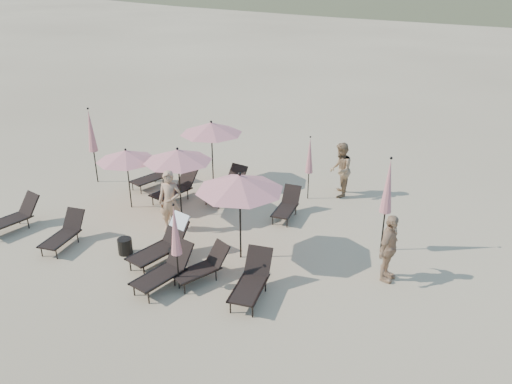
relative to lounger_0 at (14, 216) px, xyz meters
The scene contains 24 objects.
ground 5.98m from the lounger_0, ahead, with size 800.00×800.00×0.00m, color #D6BA8C.
lounger_0 is the anchor object (origin of this frame).
lounger_1 2.11m from the lounger_0, ahead, with size 0.95×1.64×0.89m.
lounger_2 5.18m from the lounger_0, 11.43° to the left, with size 0.91×1.92×1.15m.
lounger_3 5.90m from the lounger_0, ahead, with size 0.83×1.75×0.97m.
lounger_4 6.61m from the lounger_0, ahead, with size 1.04×1.61×0.87m.
lounger_5 8.04m from the lounger_0, ahead, with size 1.05×1.81×0.98m.
lounger_6 4.94m from the lounger_0, 74.77° to the left, with size 0.90×1.68×0.92m.
lounger_7 5.10m from the lounger_0, 56.70° to the left, with size 0.93×1.83×1.01m.
lounger_8 6.77m from the lounger_0, 51.24° to the left, with size 0.77×1.81×1.02m.
lounger_9 8.40m from the lounger_0, 37.37° to the left, with size 0.83×1.58×0.86m.
umbrella_open_0 3.81m from the lounger_0, 57.73° to the left, with size 1.93×1.93×2.08m.
umbrella_open_1 5.29m from the lounger_0, 42.71° to the left, with size 2.15×2.15×2.31m.
umbrella_open_2 7.35m from the lounger_0, 18.08° to the left, with size 2.34×2.34×2.52m.
umbrella_open_3 7.02m from the lounger_0, 63.55° to the left, with size 2.25×2.25×2.42m.
umbrella_closed_0 6.39m from the lounger_0, ahead, with size 0.27×0.27×2.34m.
umbrella_closed_1 11.08m from the lounger_0, 24.89° to the left, with size 0.33×0.33×2.81m.
umbrella_closed_2 4.32m from the lounger_0, 101.18° to the left, with size 0.33×0.33×2.85m.
umbrella_closed_3 9.51m from the lounger_0, 45.35° to the left, with size 0.27×0.27×2.27m.
side_table_0 3.98m from the lounger_0, 10.20° to the left, with size 0.40×0.40×0.46m, color black.
side_table_1 5.57m from the lounger_0, 10.93° to the left, with size 0.42×0.42×0.42m, color black.
beachgoer_a 4.83m from the lounger_0, 30.38° to the left, with size 0.70×0.46×1.93m, color tan.
beachgoer_b 10.61m from the lounger_0, 45.33° to the left, with size 0.94×0.73×1.92m, color #A07A52.
beachgoer_c 11.03m from the lounger_0, 17.13° to the left, with size 1.06×0.44×1.81m, color tan.
Camera 1 is at (7.42, -8.35, 7.22)m, focal length 35.00 mm.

